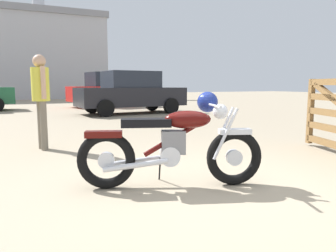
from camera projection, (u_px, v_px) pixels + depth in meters
The scene contains 5 objects.
ground_plane at pixel (216, 190), 3.47m from camera, with size 80.00×80.00×0.00m, color gray.
vintage_motorcycle at pixel (176, 143), 3.55m from camera, with size 1.99×0.88×1.07m.
bystander at pixel (41, 92), 5.51m from camera, with size 0.30×0.45×1.66m.
blue_hatchback_right at pixel (109, 89), 16.57m from camera, with size 4.11×2.28×1.78m.
white_estate_far at pixel (131, 92), 12.61m from camera, with size 4.29×2.11×1.67m.
Camera 1 is at (-1.95, -2.78, 1.14)m, focal length 33.87 mm.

